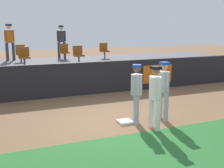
{
  "coord_description": "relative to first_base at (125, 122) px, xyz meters",
  "views": [
    {
      "loc": [
        -3.36,
        -7.26,
        2.77
      ],
      "look_at": [
        0.01,
        0.91,
        1.0
      ],
      "focal_mm": 44.92,
      "sensor_mm": 36.0,
      "label": 1
    }
  ],
  "objects": [
    {
      "name": "seat_front_left",
      "position": [
        -2.28,
        5.41,
        1.56
      ],
      "size": [
        0.47,
        0.44,
        0.84
      ],
      "color": "#4C4C51",
      "rests_on": "bleacher_platform"
    },
    {
      "name": "spectator_capped",
      "position": [
        -2.71,
        8.15,
        2.15
      ],
      "size": [
        0.49,
        0.44,
        1.84
      ],
      "rotation": [
        0.0,
        0.0,
        3.45
      ],
      "color": "#33384C",
      "rests_on": "bleacher_platform"
    },
    {
      "name": "player_coach_visitor",
      "position": [
        0.31,
        -0.11,
        0.97
      ],
      "size": [
        0.43,
        0.46,
        1.75
      ],
      "rotation": [
        0.0,
        0.0,
        -1.95
      ],
      "color": "#9EA3AD",
      "rests_on": "ground_plane"
    },
    {
      "name": "spectator_hooded",
      "position": [
        0.02,
        8.4,
        2.12
      ],
      "size": [
        0.5,
        0.36,
        1.78
      ],
      "rotation": [
        0.0,
        0.0,
        3.09
      ],
      "color": "#33384C",
      "rests_on": "bleacher_platform"
    },
    {
      "name": "first_base",
      "position": [
        0.0,
        0.0,
        0.0
      ],
      "size": [
        0.4,
        0.4,
        0.08
      ],
      "primitive_type": "cube",
      "color": "white",
      "rests_on": "ground_plane"
    },
    {
      "name": "seat_back_left",
      "position": [
        -2.28,
        7.21,
        1.56
      ],
      "size": [
        0.44,
        0.44,
        0.84
      ],
      "color": "#4C4C51",
      "rests_on": "bleacher_platform"
    },
    {
      "name": "seat_back_right",
      "position": [
        2.1,
        7.21,
        1.56
      ],
      "size": [
        0.45,
        0.44,
        0.84
      ],
      "color": "#4C4C51",
      "rests_on": "bleacher_platform"
    },
    {
      "name": "player_fielder_home",
      "position": [
        0.56,
        -0.74,
        0.98
      ],
      "size": [
        0.36,
        0.56,
        1.77
      ],
      "rotation": [
        0.0,
        0.0,
        -1.5
      ],
      "color": "white",
      "rests_on": "ground_plane"
    },
    {
      "name": "player_runner_visitor",
      "position": [
        1.21,
        -0.14,
        0.99
      ],
      "size": [
        0.35,
        0.5,
        1.79
      ],
      "rotation": [
        0.0,
        0.0,
        -1.54
      ],
      "color": "#9EA3AD",
      "rests_on": "ground_plane"
    },
    {
      "name": "seat_front_center",
      "position": [
        0.13,
        5.41,
        1.56
      ],
      "size": [
        0.45,
        0.44,
        0.84
      ],
      "color": "#4C4C51",
      "rests_on": "bleacher_platform"
    },
    {
      "name": "bleacher_platform",
      "position": [
        -0.01,
        6.54,
        0.52
      ],
      "size": [
        18.0,
        4.8,
        1.13
      ],
      "primitive_type": "cube",
      "color": "#59595E",
      "rests_on": "ground_plane"
    },
    {
      "name": "ground_plane",
      "position": [
        -0.01,
        0.09,
        -0.04
      ],
      "size": [
        60.0,
        60.0,
        0.0
      ],
      "primitive_type": "plane",
      "color": "brown"
    },
    {
      "name": "grass_foreground_strip",
      "position": [
        -0.01,
        -2.24,
        -0.04
      ],
      "size": [
        18.0,
        2.8,
        0.01
      ],
      "primitive_type": "cube",
      "color": "#26662B",
      "rests_on": "ground_plane"
    },
    {
      "name": "field_wall",
      "position": [
        0.01,
        3.97,
        0.65
      ],
      "size": [
        18.0,
        0.26,
        1.38
      ],
      "color": "black",
      "rests_on": "ground_plane"
    },
    {
      "name": "seat_back_center",
      "position": [
        -0.11,
        7.21,
        1.56
      ],
      "size": [
        0.44,
        0.44,
        0.84
      ],
      "color": "#4C4C51",
      "rests_on": "bleacher_platform"
    }
  ]
}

